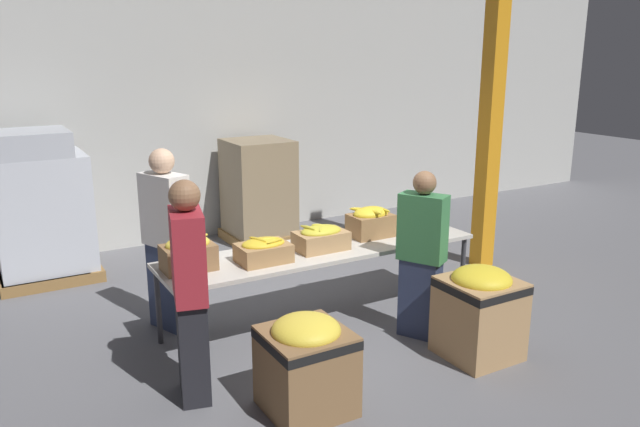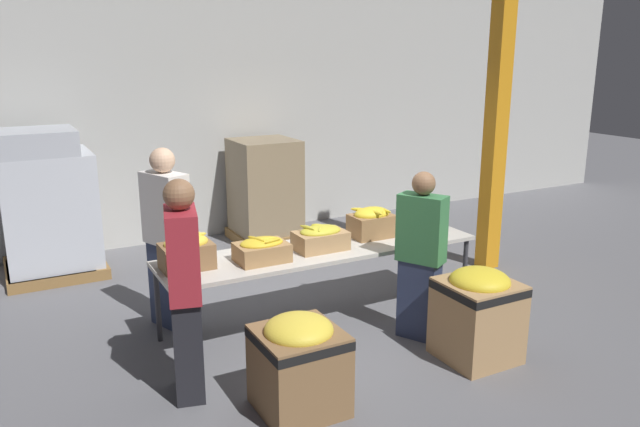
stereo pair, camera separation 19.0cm
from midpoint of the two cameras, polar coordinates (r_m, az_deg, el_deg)
name	(u,v)px [view 2 (the right image)]	position (r m, az deg, el deg)	size (l,w,h in m)	color
ground_plane	(321,321)	(6.36, 1.00, -9.84)	(30.00, 30.00, 0.00)	slate
wall_back	(204,98)	(9.00, -9.96, 10.40)	(16.00, 0.08, 4.00)	#B7B7B2
sorting_table	(321,252)	(6.09, 1.03, -3.57)	(3.19, 0.80, 0.78)	beige
banana_box_0	(187,251)	(5.57, -11.14, -3.41)	(0.45, 0.30, 0.32)	olive
banana_box_1	(262,249)	(5.68, -4.39, -3.30)	(0.47, 0.34, 0.24)	#A37A4C
banana_box_2	(320,237)	(5.99, 0.94, -2.21)	(0.50, 0.33, 0.25)	tan
banana_box_3	(372,222)	(6.42, 5.59, -0.76)	(0.43, 0.38, 0.31)	olive
banana_box_4	(422,218)	(6.78, 10.06, -0.41)	(0.38, 0.34, 0.24)	olive
volunteer_0	(167,240)	(6.14, -12.92, -2.34)	(0.40, 0.53, 1.77)	#2D3856
volunteer_1	(185,292)	(4.86, -11.18, -7.04)	(0.34, 0.51, 1.74)	black
volunteer_2	(421,257)	(5.84, 10.10, -3.97)	(0.39, 0.48, 1.59)	#2D3856
donation_bin_0	(299,361)	(4.76, -0.77, -13.34)	(0.61, 0.61, 0.76)	olive
donation_bin_1	(478,311)	(5.68, 15.16, -8.64)	(0.61, 0.61, 0.83)	tan
support_pillar	(497,106)	(7.80, 16.60, 9.39)	(0.21, 0.21, 4.00)	orange
pallet_stack_0	(50,215)	(8.09, -22.86, -0.13)	(1.12, 1.12, 1.48)	olive
pallet_stack_1	(43,206)	(7.97, -23.40, 0.65)	(0.93, 0.93, 1.77)	olive
pallet_stack_2	(265,191)	(8.83, -4.45, 2.04)	(0.92, 0.92, 1.44)	olive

